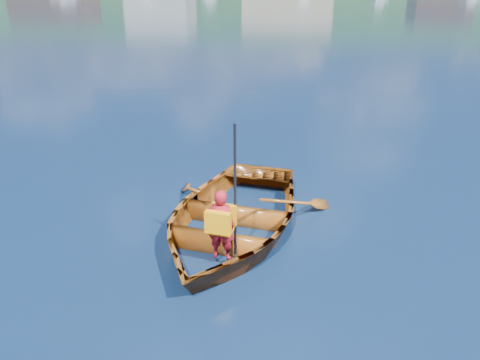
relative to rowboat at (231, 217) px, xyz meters
name	(u,v)px	position (x,y,z in m)	size (l,w,h in m)	color
ground	(232,210)	(-0.08, 0.70, -0.25)	(600.00, 600.00, 0.00)	#152F48
rowboat	(231,217)	(0.00, 0.00, 0.00)	(3.34, 4.26, 0.80)	maroon
child_paddler	(221,223)	(0.01, -0.91, 0.37)	(0.40, 0.38, 1.86)	maroon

